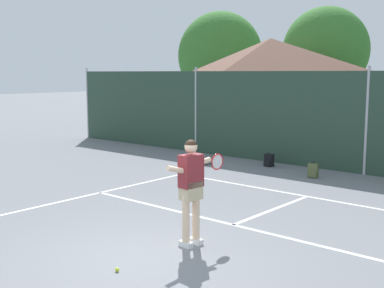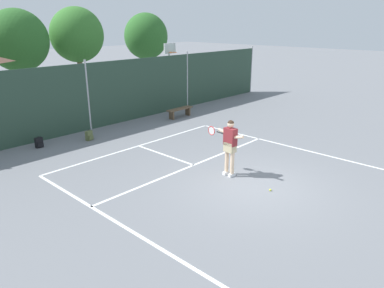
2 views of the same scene
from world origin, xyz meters
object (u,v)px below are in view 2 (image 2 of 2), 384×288
Objects in this scene: basketball_hoop at (170,64)px; backpack_black at (39,143)px; tennis_ball at (270,190)px; courtside_bench at (180,110)px; tennis_player at (230,143)px; backpack_olive at (89,136)px.

backpack_black is (-9.50, -2.40, -2.12)m from basketball_hoop.
basketball_hoop is 13.22m from tennis_ball.
tennis_player is at bearing -123.38° from courtside_bench.
basketball_hoop is 53.79× the size of tennis_ball.
tennis_ball is 8.24m from backpack_olive.
tennis_ball is at bearing -118.30° from courtside_bench.
basketball_hoop is at bearing 59.36° from tennis_ball.
courtside_bench is at bearing 56.62° from tennis_player.
tennis_ball is 0.04× the size of courtside_bench.
backpack_black is (-2.95, 7.20, -0.92)m from tennis_player.
courtside_bench reaches higher than tennis_ball.
tennis_ball is 0.14× the size of backpack_black.
basketball_hoop reaches higher than backpack_black.
backpack_olive is (-1.08, 6.57, -0.92)m from tennis_player.
basketball_hoop reaches higher than courtside_bench.
tennis_player is 7.83m from backpack_black.
tennis_player reaches higher than courtside_bench.
backpack_olive is at bearing 179.26° from courtside_bench.
basketball_hoop is 7.67× the size of backpack_black.
backpack_black is at bearing 174.45° from courtside_bench.
courtside_bench is at bearing -126.24° from basketball_hoop.
backpack_olive is 0.29× the size of courtside_bench.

